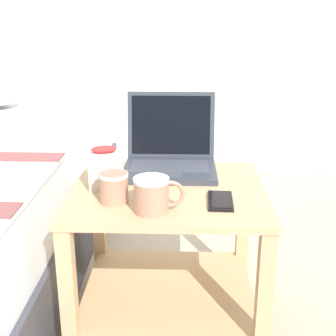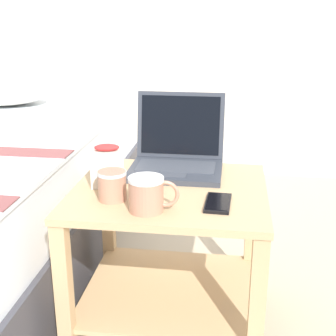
{
  "view_description": "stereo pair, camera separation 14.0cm",
  "coord_description": "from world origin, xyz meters",
  "px_view_note": "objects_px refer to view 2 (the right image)",
  "views": [
    {
      "loc": [
        0.04,
        -1.37,
        1.03
      ],
      "look_at": [
        0.0,
        -0.04,
        0.58
      ],
      "focal_mm": 50.0,
      "sensor_mm": 36.0,
      "label": 1
    },
    {
      "loc": [
        0.18,
        -1.36,
        1.03
      ],
      "look_at": [
        0.0,
        -0.04,
        0.58
      ],
      "focal_mm": 50.0,
      "sensor_mm": 36.0,
      "label": 2
    }
  ],
  "objects_px": {
    "mug_front_right": "(147,192)",
    "mug_front_left": "(112,183)",
    "cell_phone": "(218,203)",
    "laptop": "(176,155)",
    "snack_bag": "(108,166)"
  },
  "relations": [
    {
      "from": "snack_bag",
      "to": "laptop",
      "type": "bearing_deg",
      "value": 43.31
    },
    {
      "from": "mug_front_right",
      "to": "cell_phone",
      "type": "xyz_separation_m",
      "value": [
        0.19,
        0.07,
        -0.05
      ]
    },
    {
      "from": "laptop",
      "to": "snack_bag",
      "type": "distance_m",
      "value": 0.27
    },
    {
      "from": "laptop",
      "to": "snack_bag",
      "type": "xyz_separation_m",
      "value": [
        -0.2,
        -0.18,
        0.01
      ]
    },
    {
      "from": "laptop",
      "to": "mug_front_right",
      "type": "distance_m",
      "value": 0.37
    },
    {
      "from": "cell_phone",
      "to": "laptop",
      "type": "bearing_deg",
      "value": 117.77
    },
    {
      "from": "laptop",
      "to": "mug_front_left",
      "type": "relative_size",
      "value": 2.77
    },
    {
      "from": "laptop",
      "to": "snack_bag",
      "type": "bearing_deg",
      "value": -136.69
    },
    {
      "from": "laptop",
      "to": "mug_front_right",
      "type": "height_order",
      "value": "laptop"
    },
    {
      "from": "mug_front_right",
      "to": "laptop",
      "type": "bearing_deg",
      "value": 84.54
    },
    {
      "from": "laptop",
      "to": "snack_bag",
      "type": "relative_size",
      "value": 2.33
    },
    {
      "from": "mug_front_left",
      "to": "cell_phone",
      "type": "xyz_separation_m",
      "value": [
        0.31,
        0.0,
        -0.04
      ]
    },
    {
      "from": "mug_front_left",
      "to": "cell_phone",
      "type": "height_order",
      "value": "mug_front_left"
    },
    {
      "from": "mug_front_right",
      "to": "mug_front_left",
      "type": "bearing_deg",
      "value": 149.68
    },
    {
      "from": "mug_front_left",
      "to": "mug_front_right",
      "type": "xyz_separation_m",
      "value": [
        0.12,
        -0.07,
        0.01
      ]
    }
  ]
}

